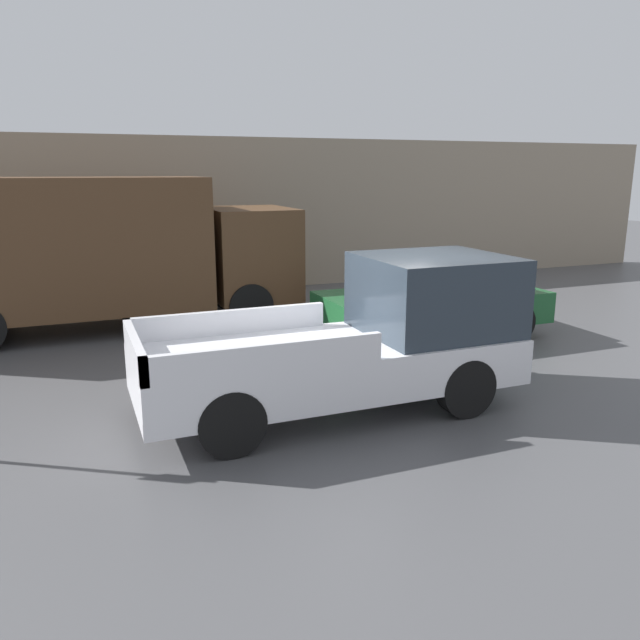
{
  "coord_description": "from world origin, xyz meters",
  "views": [
    {
      "loc": [
        -4.31,
        -7.9,
        3.21
      ],
      "look_at": [
        -0.93,
        0.51,
        1.02
      ],
      "focal_mm": 35.0,
      "sensor_mm": 36.0,
      "label": 1
    }
  ],
  "objects": [
    {
      "name": "ground_plane",
      "position": [
        0.0,
        0.0,
        0.0
      ],
      "size": [
        60.0,
        60.0,
        0.0
      ],
      "primitive_type": "plane",
      "color": "#4C4C4F"
    },
    {
      "name": "building_wall",
      "position": [
        0.0,
        8.64,
        2.03
      ],
      "size": [
        28.0,
        0.15,
        4.06
      ],
      "color": "gray",
      "rests_on": "ground"
    },
    {
      "name": "newspaper_box",
      "position": [
        0.92,
        8.32,
        0.5
      ],
      "size": [
        0.45,
        0.4,
        0.99
      ],
      "color": "gold",
      "rests_on": "ground"
    },
    {
      "name": "pickup_truck",
      "position": [
        -0.65,
        -0.49,
        0.96
      ],
      "size": [
        5.14,
        1.99,
        2.05
      ],
      "color": "silver",
      "rests_on": "ground"
    },
    {
      "name": "car",
      "position": [
        2.18,
        2.31,
        0.77
      ],
      "size": [
        4.35,
        1.96,
        1.47
      ],
      "color": "#1E592D",
      "rests_on": "ground"
    },
    {
      "name": "delivery_truck",
      "position": [
        -3.99,
        5.42,
        1.67
      ],
      "size": [
        8.02,
        2.38,
        3.07
      ],
      "color": "#4C331E",
      "rests_on": "ground"
    }
  ]
}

